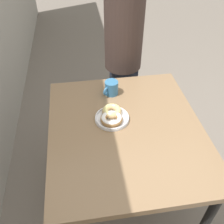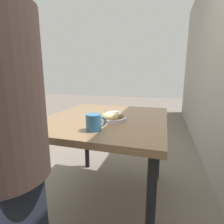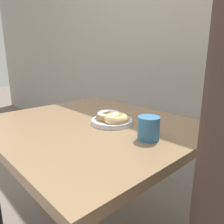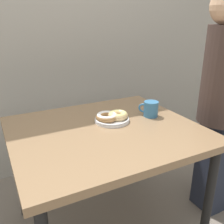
{
  "view_description": "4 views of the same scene",
  "coord_description": "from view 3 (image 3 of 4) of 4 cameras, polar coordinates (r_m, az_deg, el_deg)",
  "views": [
    {
      "loc": [
        -1.0,
        0.43,
        1.77
      ],
      "look_at": [
        0.08,
        0.26,
        0.79
      ],
      "focal_mm": 40.0,
      "sensor_mm": 36.0,
      "label": 1
    },
    {
      "loc": [
        1.24,
        0.61,
        1.05
      ],
      "look_at": [
        0.08,
        0.26,
        0.79
      ],
      "focal_mm": 28.0,
      "sensor_mm": 36.0,
      "label": 2
    },
    {
      "loc": [
        0.84,
        -0.45,
        1.07
      ],
      "look_at": [
        0.08,
        0.26,
        0.79
      ],
      "focal_mm": 35.0,
      "sensor_mm": 36.0,
      "label": 3
    },
    {
      "loc": [
        -0.55,
        -0.96,
        1.3
      ],
      "look_at": [
        0.08,
        0.26,
        0.79
      ],
      "focal_mm": 40.0,
      "sensor_mm": 36.0,
      "label": 4
    }
  ],
  "objects": [
    {
      "name": "donut_plate",
      "position": [
        1.09,
        0.08,
        -1.64
      ],
      "size": [
        0.24,
        0.21,
        0.06
      ],
      "color": "white",
      "rests_on": "dining_table"
    },
    {
      "name": "coffee_mug",
      "position": [
        0.9,
        9.52,
        -4.08
      ],
      "size": [
        0.1,
        0.11,
        0.1
      ],
      "color": "teal",
      "rests_on": "dining_table"
    },
    {
      "name": "dining_table",
      "position": [
        1.14,
        -5.37,
        -6.57
      ],
      "size": [
        1.02,
        0.9,
        0.73
      ],
      "color": "#846647",
      "rests_on": "ground_plane"
    },
    {
      "name": "wall_back",
      "position": [
        1.8,
        20.13,
        21.5
      ],
      "size": [
        8.0,
        0.05,
        2.6
      ],
      "color": "#9E998E",
      "rests_on": "ground_plane"
    }
  ]
}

